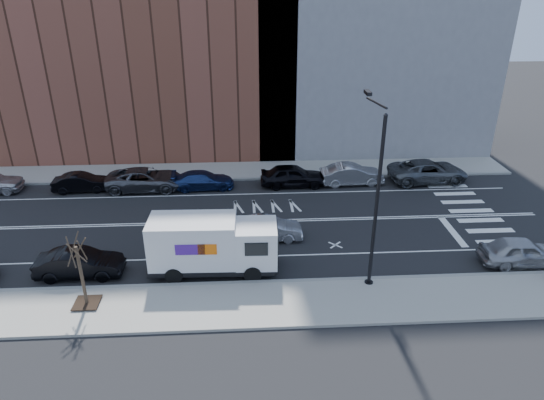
{
  "coord_description": "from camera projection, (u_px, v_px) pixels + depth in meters",
  "views": [
    {
      "loc": [
        0.82,
        -27.88,
        14.63
      ],
      "look_at": [
        2.43,
        0.22,
        1.4
      ],
      "focal_mm": 32.0,
      "sensor_mm": 36.0,
      "label": 1
    }
  ],
  "objects": [
    {
      "name": "near_parked_front",
      "position": [
        522.0,
        252.0,
        26.53
      ],
      "size": [
        4.62,
        1.98,
        1.55
      ],
      "primitive_type": "imported",
      "rotation": [
        0.0,
        0.0,
        1.54
      ],
      "color": "#A0A1A5",
      "rests_on": "ground"
    },
    {
      "name": "bldg_brick",
      "position": [
        137.0,
        21.0,
        40.37
      ],
      "size": [
        26.0,
        10.0,
        22.0
      ],
      "primitive_type": "cube",
      "color": "brown",
      "rests_on": "ground"
    },
    {
      "name": "far_parked_e",
      "position": [
        293.0,
        176.0,
        36.36
      ],
      "size": [
        4.85,
        1.96,
        1.65
      ],
      "primitive_type": "imported",
      "rotation": [
        0.0,
        0.0,
        1.57
      ],
      "color": "black",
      "rests_on": "ground"
    },
    {
      "name": "sidewalk_near",
      "position": [
        232.0,
        305.0,
        23.39
      ],
      "size": [
        44.0,
        3.6,
        0.15
      ],
      "primitive_type": "cube",
      "color": "gray",
      "rests_on": "ground"
    },
    {
      "name": "road_markings",
      "position": [
        235.0,
        222.0,
        31.37
      ],
      "size": [
        40.0,
        8.6,
        0.01
      ],
      "primitive_type": null,
      "color": "white",
      "rests_on": "ground"
    },
    {
      "name": "streetlight",
      "position": [
        375.0,
        191.0,
        23.33
      ],
      "size": [
        0.44,
        4.02,
        9.34
      ],
      "color": "black",
      "rests_on": "ground"
    },
    {
      "name": "far_parked_g",
      "position": [
        428.0,
        171.0,
        37.16
      ],
      "size": [
        6.12,
        3.08,
        1.66
      ],
      "primitive_type": "imported",
      "rotation": [
        0.0,
        0.0,
        1.63
      ],
      "color": "#4D5155",
      "rests_on": "ground"
    },
    {
      "name": "street_tree",
      "position": [
        83.0,
        281.0,
        22.8
      ],
      "size": [
        1.2,
        1.2,
        3.75
      ],
      "color": "black",
      "rests_on": "ground"
    },
    {
      "name": "far_parked_c",
      "position": [
        145.0,
        179.0,
        35.8
      ],
      "size": [
        5.72,
        2.68,
        1.58
      ],
      "primitive_type": "imported",
      "rotation": [
        0.0,
        0.0,
        1.58
      ],
      "color": "#4C4D53",
      "rests_on": "ground"
    },
    {
      "name": "driving_sedan",
      "position": [
        267.0,
        229.0,
        29.09
      ],
      "size": [
        4.18,
        1.48,
        1.37
      ],
      "primitive_type": "imported",
      "rotation": [
        0.0,
        0.0,
        1.58
      ],
      "color": "#B4B5B9",
      "rests_on": "ground"
    },
    {
      "name": "fedex_van",
      "position": [
        212.0,
        244.0,
        25.56
      ],
      "size": [
        6.88,
        2.57,
        3.11
      ],
      "rotation": [
        0.0,
        0.0,
        -0.02
      ],
      "color": "black",
      "rests_on": "ground"
    },
    {
      "name": "near_parked_rear_a",
      "position": [
        80.0,
        264.0,
        25.51
      ],
      "size": [
        4.53,
        1.63,
        1.49
      ],
      "primitive_type": "imported",
      "rotation": [
        0.0,
        0.0,
        1.58
      ],
      "color": "black",
      "rests_on": "ground"
    },
    {
      "name": "ground",
      "position": [
        235.0,
        222.0,
        31.37
      ],
      "size": [
        120.0,
        120.0,
        0.0
      ],
      "primitive_type": "plane",
      "color": "black",
      "rests_on": "ground"
    },
    {
      "name": "far_parked_b",
      "position": [
        82.0,
        182.0,
        35.56
      ],
      "size": [
        4.18,
        1.72,
        1.35
      ],
      "primitive_type": "imported",
      "rotation": [
        0.0,
        0.0,
        1.64
      ],
      "color": "black",
      "rests_on": "ground"
    },
    {
      "name": "far_parked_d",
      "position": [
        203.0,
        180.0,
        35.99
      ],
      "size": [
        4.66,
        2.1,
        1.32
      ],
      "primitive_type": "imported",
      "rotation": [
        0.0,
        0.0,
        1.62
      ],
      "color": "navy",
      "rests_on": "ground"
    },
    {
      "name": "sidewalk_far",
      "position": [
        236.0,
        171.0,
        39.29
      ],
      "size": [
        44.0,
        3.6,
        0.15
      ],
      "primitive_type": "cube",
      "color": "gray",
      "rests_on": "ground"
    },
    {
      "name": "curb_near",
      "position": [
        233.0,
        283.0,
        25.01
      ],
      "size": [
        44.0,
        0.25,
        0.17
      ],
      "primitive_type": "cube",
      "color": "gray",
      "rests_on": "ground"
    },
    {
      "name": "crosswalk",
      "position": [
        476.0,
        215.0,
        32.2
      ],
      "size": [
        3.0,
        14.0,
        0.01
      ],
      "primitive_type": null,
      "color": "white",
      "rests_on": "ground"
    },
    {
      "name": "far_parked_f",
      "position": [
        352.0,
        174.0,
        36.69
      ],
      "size": [
        4.82,
        1.92,
        1.56
      ],
      "primitive_type": "imported",
      "rotation": [
        0.0,
        0.0,
        1.63
      ],
      "color": "#98989C",
      "rests_on": "ground"
    },
    {
      "name": "curb_far",
      "position": [
        236.0,
        179.0,
        37.66
      ],
      "size": [
        44.0,
        0.25,
        0.17
      ],
      "primitive_type": "cube",
      "color": "gray",
      "rests_on": "ground"
    }
  ]
}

